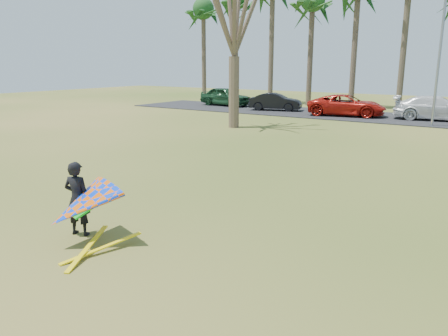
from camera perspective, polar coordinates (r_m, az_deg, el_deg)
The scene contains 12 objects.
ground at distance 10.33m, azimuth -6.25°, elevation -8.11°, with size 100.00×100.00×0.00m, color #274D11.
parking_strip at distance 33.12m, azimuth 22.87°, elevation 5.92°, with size 46.00×7.00×0.06m, color black.
palm_0 at distance 47.90m, azimuth -2.71°, elevation 19.92°, with size 4.84×4.84×10.84m.
palm_1 at distance 45.74m, azimuth 1.60°, elevation 21.09°, with size 4.84×4.84×11.54m.
palm_3 at distance 41.96m, azimuth 11.51°, elevation 20.60°, with size 4.84×4.84×10.84m.
bare_tree_left at distance 26.65m, azimuth 1.36°, elevation 20.22°, with size 6.60×6.60×9.70m.
streetlight at distance 29.60m, azimuth 26.68°, elevation 13.41°, with size 2.28×0.18×8.00m.
car_0 at distance 40.08m, azimuth 0.20°, elevation 9.34°, with size 1.97×4.89×1.67m, color #183E21.
car_1 at distance 36.18m, azimuth 6.72°, elevation 8.58°, with size 1.47×4.22×1.39m, color black.
car_2 at distance 33.40m, azimuth 15.72°, elevation 7.90°, with size 2.54×5.50×1.53m, color #AA160D.
car_3 at distance 32.92m, azimuth 26.06°, elevation 7.03°, with size 2.25×5.52×1.60m, color silver.
kite_flyer at distance 9.86m, azimuth -18.16°, elevation -4.56°, with size 2.13×2.39×2.02m.
Camera 1 is at (6.24, -7.31, 3.79)m, focal length 35.00 mm.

